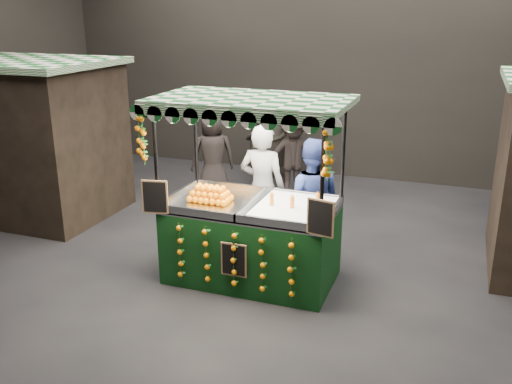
% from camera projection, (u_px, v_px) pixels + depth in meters
% --- Properties ---
extents(ground, '(12.00, 12.00, 0.00)m').
position_uv_depth(ground, '(250.00, 273.00, 7.57)').
color(ground, black).
rests_on(ground, ground).
extents(market_hall, '(12.10, 10.10, 5.05)m').
position_uv_depth(market_hall, '(249.00, 9.00, 6.51)').
color(market_hall, black).
rests_on(market_hall, ground).
extents(neighbour_stall_left, '(3.00, 2.20, 2.60)m').
position_uv_depth(neighbour_stall_left, '(27.00, 137.00, 9.49)').
color(neighbour_stall_left, black).
rests_on(neighbour_stall_left, ground).
extents(juice_stall, '(2.46, 1.44, 2.38)m').
position_uv_depth(juice_stall, '(251.00, 227.00, 7.18)').
color(juice_stall, black).
rests_on(juice_stall, ground).
extents(vendor_grey, '(0.70, 0.47, 1.87)m').
position_uv_depth(vendor_grey, '(262.00, 188.00, 8.06)').
color(vendor_grey, gray).
rests_on(vendor_grey, ground).
extents(vendor_blue, '(0.92, 0.76, 1.74)m').
position_uv_depth(vendor_blue, '(311.00, 200.00, 7.77)').
color(vendor_blue, navy).
rests_on(vendor_blue, ground).
extents(shopper_0, '(0.77, 0.59, 1.89)m').
position_uv_depth(shopper_0, '(276.00, 143.00, 10.72)').
color(shopper_0, black).
rests_on(shopper_0, ground).
extents(shopper_2, '(0.98, 0.79, 1.55)m').
position_uv_depth(shopper_2, '(264.00, 141.00, 11.56)').
color(shopper_2, black).
rests_on(shopper_2, ground).
extents(shopper_3, '(1.19, 1.01, 1.59)m').
position_uv_depth(shopper_3, '(293.00, 156.00, 10.30)').
color(shopper_3, black).
rests_on(shopper_3, ground).
extents(shopper_4, '(0.96, 0.88, 1.64)m').
position_uv_depth(shopper_4, '(213.00, 155.00, 10.29)').
color(shopper_4, '#282221').
rests_on(shopper_4, ground).
extents(shopper_6, '(0.45, 0.64, 1.69)m').
position_uv_depth(shopper_6, '(256.00, 144.00, 11.04)').
color(shopper_6, black).
rests_on(shopper_6, ground).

